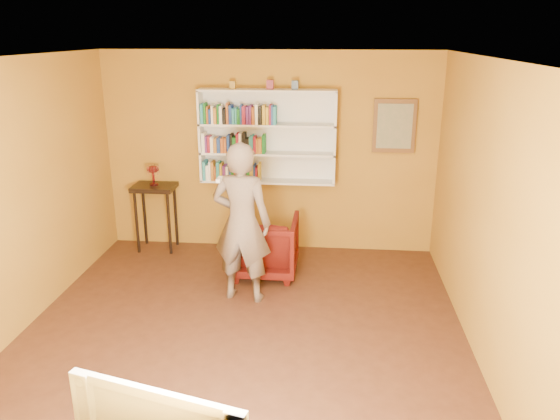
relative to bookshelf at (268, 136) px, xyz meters
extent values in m
cube|color=#3F2114|center=(0.00, -2.41, -1.65)|extent=(5.30, 5.80, 0.12)
cube|color=#A26F1E|center=(0.00, 0.11, -0.24)|extent=(5.30, 0.04, 2.70)
cube|color=#A26F1E|center=(0.00, -4.93, -0.24)|extent=(5.30, 0.04, 2.70)
cube|color=#A26F1E|center=(-2.27, -2.41, -0.24)|extent=(0.04, 5.80, 2.70)
cube|color=#A26F1E|center=(2.27, -2.41, -0.24)|extent=(0.04, 5.80, 2.70)
cube|color=white|center=(0.00, -2.41, 1.14)|extent=(5.30, 5.80, 0.06)
cube|color=white|center=(0.00, 0.07, 0.01)|extent=(1.80, 0.03, 1.20)
cube|color=white|center=(-0.89, -0.06, 0.01)|extent=(0.03, 0.28, 1.20)
cube|color=white|center=(0.89, -0.06, 0.01)|extent=(0.03, 0.28, 1.20)
cube|color=white|center=(0.00, -0.06, -0.59)|extent=(1.80, 0.28, 0.03)
cube|color=white|center=(0.00, -0.06, -0.21)|extent=(1.80, 0.28, 0.03)
cube|color=white|center=(0.00, -0.06, 0.17)|extent=(1.80, 0.28, 0.03)
cube|color=white|center=(0.00, -0.06, 0.61)|extent=(1.80, 0.28, 0.03)
cube|color=teal|center=(-0.84, -0.09, -0.45)|extent=(0.04, 0.19, 0.26)
cube|color=white|center=(-0.80, -0.10, -0.48)|extent=(0.04, 0.18, 0.20)
cube|color=white|center=(-0.77, -0.11, -0.45)|extent=(0.03, 0.17, 0.26)
cube|color=#B87124|center=(-0.73, -0.11, -0.45)|extent=(0.03, 0.16, 0.25)
cube|color=#9D4D1C|center=(-0.70, -0.11, -0.48)|extent=(0.02, 0.16, 0.19)
cube|color=teal|center=(-0.66, -0.11, -0.46)|extent=(0.04, 0.17, 0.25)
cube|color=gold|center=(-0.61, -0.10, -0.46)|extent=(0.03, 0.18, 0.23)
cube|color=#602775|center=(-0.57, -0.11, -0.48)|extent=(0.04, 0.17, 0.20)
cube|color=white|center=(-0.53, -0.11, -0.48)|extent=(0.04, 0.17, 0.19)
cube|color=navy|center=(-0.49, -0.10, -0.47)|extent=(0.03, 0.17, 0.23)
cube|color=#176821|center=(-0.46, -0.11, -0.46)|extent=(0.04, 0.17, 0.23)
cube|color=#9D4D1C|center=(-0.42, -0.10, -0.47)|extent=(0.04, 0.18, 0.21)
cube|color=#602775|center=(-0.38, -0.11, -0.45)|extent=(0.04, 0.16, 0.27)
cube|color=navy|center=(-0.34, -0.10, -0.46)|extent=(0.03, 0.17, 0.24)
cube|color=#602775|center=(-0.30, -0.10, -0.48)|extent=(0.04, 0.19, 0.21)
cube|color=#176821|center=(-0.25, -0.11, -0.46)|extent=(0.04, 0.17, 0.25)
cube|color=gold|center=(-0.21, -0.12, -0.45)|extent=(0.04, 0.14, 0.27)
cube|color=navy|center=(-0.17, -0.11, -0.47)|extent=(0.03, 0.16, 0.23)
cube|color=maroon|center=(-0.14, -0.10, -0.48)|extent=(0.03, 0.17, 0.19)
cube|color=gold|center=(-0.10, -0.11, -0.46)|extent=(0.03, 0.17, 0.24)
cube|color=white|center=(-0.84, -0.10, -0.07)|extent=(0.04, 0.17, 0.26)
cube|color=#602775|center=(-0.80, -0.11, -0.09)|extent=(0.03, 0.15, 0.22)
cube|color=maroon|center=(-0.76, -0.11, -0.09)|extent=(0.03, 0.15, 0.21)
cube|color=white|center=(-0.72, -0.10, -0.10)|extent=(0.04, 0.19, 0.21)
cube|color=#B87124|center=(-0.68, -0.11, -0.10)|extent=(0.04, 0.16, 0.19)
cube|color=navy|center=(-0.63, -0.10, -0.10)|extent=(0.04, 0.18, 0.20)
cube|color=#9D4D1C|center=(-0.59, -0.11, -0.10)|extent=(0.04, 0.15, 0.19)
cube|color=#9D4D1C|center=(-0.55, -0.10, -0.10)|extent=(0.03, 0.18, 0.19)
cube|color=navy|center=(-0.51, -0.11, -0.08)|extent=(0.04, 0.17, 0.23)
cube|color=black|center=(-0.47, -0.11, -0.08)|extent=(0.03, 0.15, 0.25)
cube|color=#176821|center=(-0.43, -0.11, -0.10)|extent=(0.04, 0.17, 0.21)
cube|color=maroon|center=(-0.38, -0.11, -0.07)|extent=(0.04, 0.16, 0.26)
cube|color=white|center=(-0.35, -0.10, -0.07)|extent=(0.04, 0.19, 0.27)
cube|color=black|center=(-0.30, -0.12, -0.07)|extent=(0.04, 0.14, 0.27)
cube|color=black|center=(-0.25, -0.10, -0.10)|extent=(0.04, 0.18, 0.20)
cube|color=teal|center=(-0.22, -0.11, -0.09)|extent=(0.02, 0.16, 0.22)
cube|color=teal|center=(-0.19, -0.10, -0.08)|extent=(0.03, 0.18, 0.24)
cube|color=maroon|center=(-0.16, -0.11, -0.09)|extent=(0.03, 0.16, 0.22)
cube|color=#B87124|center=(-0.13, -0.12, -0.10)|extent=(0.02, 0.14, 0.20)
cube|color=#B87124|center=(-0.09, -0.11, -0.10)|extent=(0.04, 0.17, 0.20)
cube|color=#176821|center=(-0.04, -0.10, -0.08)|extent=(0.04, 0.19, 0.24)
cube|color=teal|center=(-0.84, -0.11, 0.31)|extent=(0.04, 0.16, 0.25)
cube|color=#176821|center=(-0.80, -0.12, 0.31)|extent=(0.03, 0.15, 0.27)
cube|color=#9D4D1C|center=(-0.77, -0.10, 0.29)|extent=(0.02, 0.18, 0.22)
cube|color=navy|center=(-0.74, -0.11, 0.28)|extent=(0.03, 0.15, 0.19)
cube|color=white|center=(-0.70, -0.11, 0.30)|extent=(0.03, 0.16, 0.24)
cube|color=#B87124|center=(-0.67, -0.12, 0.28)|extent=(0.04, 0.14, 0.21)
cube|color=#176821|center=(-0.63, -0.12, 0.30)|extent=(0.03, 0.15, 0.25)
cube|color=white|center=(-0.59, -0.10, 0.30)|extent=(0.04, 0.18, 0.23)
cube|color=black|center=(-0.55, -0.12, 0.28)|extent=(0.04, 0.14, 0.20)
cube|color=#9D4D1C|center=(-0.51, -0.10, 0.31)|extent=(0.03, 0.18, 0.27)
cube|color=navy|center=(-0.47, -0.10, 0.30)|extent=(0.04, 0.18, 0.24)
cube|color=teal|center=(-0.43, -0.12, 0.28)|extent=(0.03, 0.15, 0.20)
cube|color=teal|center=(-0.40, -0.10, 0.29)|extent=(0.02, 0.17, 0.21)
cube|color=#176821|center=(-0.36, -0.11, 0.28)|extent=(0.04, 0.16, 0.19)
cube|color=navy|center=(-0.33, -0.11, 0.31)|extent=(0.02, 0.16, 0.25)
cube|color=maroon|center=(-0.29, -0.11, 0.30)|extent=(0.04, 0.17, 0.23)
cube|color=#602775|center=(-0.25, -0.12, 0.29)|extent=(0.04, 0.15, 0.23)
cube|color=#602775|center=(-0.21, -0.10, 0.30)|extent=(0.03, 0.19, 0.24)
cube|color=#9D4D1C|center=(-0.17, -0.11, 0.29)|extent=(0.04, 0.15, 0.22)
cube|color=white|center=(-0.13, -0.10, 0.31)|extent=(0.04, 0.17, 0.26)
cube|color=black|center=(-0.08, -0.11, 0.30)|extent=(0.04, 0.16, 0.23)
cube|color=gold|center=(-0.03, -0.11, 0.30)|extent=(0.04, 0.15, 0.25)
cube|color=gold|center=(0.01, -0.12, 0.29)|extent=(0.04, 0.15, 0.22)
cube|color=maroon|center=(0.05, -0.11, 0.31)|extent=(0.02, 0.16, 0.25)
cube|color=navy|center=(0.07, -0.11, 0.30)|extent=(0.02, 0.16, 0.25)
cube|color=teal|center=(0.11, -0.09, 0.30)|extent=(0.04, 0.19, 0.23)
cube|color=#A7802F|center=(-0.45, -0.06, 0.67)|extent=(0.07, 0.07, 0.10)
cube|color=maroon|center=(0.04, -0.06, 0.68)|extent=(0.09, 0.09, 0.12)
cube|color=slate|center=(0.36, -0.06, 0.68)|extent=(0.08, 0.08, 0.11)
cube|color=brown|center=(1.65, 0.06, 0.16)|extent=(0.55, 0.04, 0.70)
cube|color=gray|center=(1.65, 0.03, 0.16)|extent=(0.45, 0.02, 0.58)
cylinder|color=black|center=(-1.78, -0.32, -1.16)|extent=(0.04, 0.04, 0.87)
cylinder|color=black|center=(-1.32, -0.32, -1.16)|extent=(0.04, 0.04, 0.87)
cylinder|color=black|center=(-1.78, 0.01, -1.16)|extent=(0.04, 0.04, 0.87)
cylinder|color=black|center=(-1.32, 0.01, -1.16)|extent=(0.04, 0.04, 0.87)
cube|color=black|center=(-1.55, -0.16, -0.70)|extent=(0.57, 0.43, 0.06)
cylinder|color=maroon|center=(-1.55, -0.16, -0.66)|extent=(0.12, 0.12, 0.02)
cylinder|color=maroon|center=(-1.55, -0.16, -0.57)|extent=(0.03, 0.03, 0.15)
ellipsoid|color=maroon|center=(-1.55, -0.16, -0.45)|extent=(0.16, 0.16, 0.10)
cylinder|color=#FFE1AE|center=(-1.47, -0.16, -0.45)|extent=(0.01, 0.01, 0.12)
cylinder|color=#FFE1AE|center=(-1.48, -0.12, -0.45)|extent=(0.01, 0.01, 0.12)
cylinder|color=#FFE1AE|center=(-1.51, -0.09, -0.45)|extent=(0.01, 0.01, 0.12)
cylinder|color=#FFE1AE|center=(-1.55, -0.08, -0.45)|extent=(0.01, 0.01, 0.12)
cylinder|color=#FFE1AE|center=(-1.59, -0.09, -0.45)|extent=(0.01, 0.01, 0.12)
cylinder|color=#FFE1AE|center=(-1.62, -0.12, -0.45)|extent=(0.01, 0.01, 0.12)
cylinder|color=#FFE1AE|center=(-1.63, -0.16, -0.45)|extent=(0.01, 0.01, 0.12)
cylinder|color=#FFE1AE|center=(-1.62, -0.20, -0.45)|extent=(0.01, 0.01, 0.12)
cylinder|color=#FFE1AE|center=(-1.59, -0.23, -0.45)|extent=(0.01, 0.01, 0.12)
cylinder|color=#FFE1AE|center=(-1.55, -0.24, -0.45)|extent=(0.01, 0.01, 0.12)
cylinder|color=#FFE1AE|center=(-1.51, -0.23, -0.45)|extent=(0.01, 0.01, 0.12)
cylinder|color=#FFE1AE|center=(-1.48, -0.20, -0.45)|extent=(0.01, 0.01, 0.12)
imported|color=#3E0404|center=(0.05, -0.84, -1.22)|extent=(0.81, 0.83, 0.75)
imported|color=#68574C|center=(-0.12, -1.52, -0.69)|extent=(0.72, 0.53, 1.82)
cube|color=silver|center=(-0.27, -1.89, -0.09)|extent=(0.04, 0.15, 0.04)
camera|label=1|loc=(0.84, -7.13, 1.32)|focal=35.00mm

